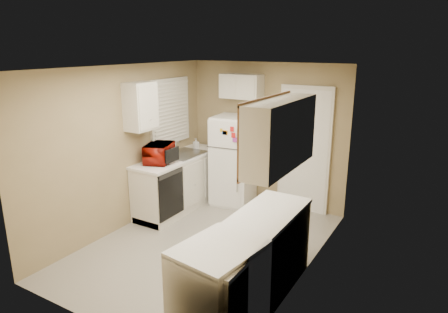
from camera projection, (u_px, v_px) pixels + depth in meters
The scene contains 19 objects.
floor at pixel (206, 245), 5.50m from camera, with size 3.80×3.80×0.00m, color #B3AEA5.
ceiling at pixel (203, 67), 4.86m from camera, with size 3.80×3.80×0.00m, color white.
wall_left at pixel (125, 148), 5.87m from camera, with size 3.80×3.80×0.00m, color #9B8761.
wall_right at pixel (308, 180), 4.49m from camera, with size 3.80×3.80×0.00m, color #9B8761.
wall_back at pixel (266, 134), 6.76m from camera, with size 2.80×2.80×0.00m, color #9B8761.
wall_front at pixel (89, 213), 3.61m from camera, with size 2.80×2.80×0.00m, color #9B8761.
left_counter at pixel (180, 182), 6.67m from camera, with size 0.60×1.80×0.90m, color silver.
dishwasher at pixel (171, 194), 6.02m from camera, with size 0.03×0.58×0.72m, color black.
sink at pixel (184, 156), 6.68m from camera, with size 0.54×0.74×0.16m, color gray.
microwave at pixel (159, 153), 6.17m from camera, with size 0.29×0.53×0.35m, color maroon.
soap_bottle at pixel (196, 143), 7.02m from camera, with size 0.08×0.08×0.18m, color white.
window_blinds at pixel (170, 111), 6.61m from camera, with size 0.10×0.98×1.08m, color silver.
upper_cabinet_left at pixel (141, 106), 5.81m from camera, with size 0.30×0.45×0.70m, color silver.
refrigerator at pixel (234, 161), 6.77m from camera, with size 0.63×0.61×1.53m, color white.
cabinet_over_fridge at pixel (242, 86), 6.61m from camera, with size 0.70×0.30×0.40m, color silver.
interior_door at pixel (304, 151), 6.43m from camera, with size 0.86×0.06×2.08m, color white.
right_counter at pixel (251, 264), 4.18m from camera, with size 0.60×2.00×0.90m, color silver.
stove at pixel (218, 292), 3.66m from camera, with size 0.63×0.78×0.95m, color white.
upper_cabinet_right at pixel (281, 134), 3.99m from camera, with size 0.30×1.20×0.70m, color silver.
Camera 1 is at (2.75, -4.15, 2.67)m, focal length 32.00 mm.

